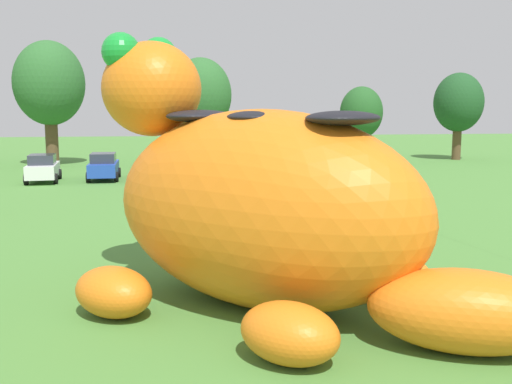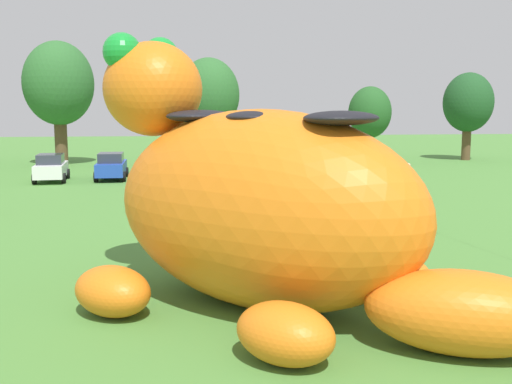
# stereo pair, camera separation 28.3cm
# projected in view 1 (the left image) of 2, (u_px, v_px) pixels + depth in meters

# --- Properties ---
(ground_plane) EXTENTS (160.00, 160.00, 0.00)m
(ground_plane) POSITION_uv_depth(u_px,v_px,m) (244.00, 295.00, 15.10)
(ground_plane) COLOR #4C8438
(giant_inflatable_creature) EXTENTS (12.03, 9.49, 6.56)m
(giant_inflatable_creature) POSITION_uv_depth(u_px,v_px,m) (263.00, 206.00, 14.03)
(giant_inflatable_creature) COLOR orange
(giant_inflatable_creature) RESTS_ON ground
(car_white) EXTENTS (2.21, 4.23, 1.72)m
(car_white) POSITION_uv_depth(u_px,v_px,m) (43.00, 168.00, 37.29)
(car_white) COLOR white
(car_white) RESTS_ON ground
(car_blue) EXTENTS (2.02, 4.14, 1.72)m
(car_blue) POSITION_uv_depth(u_px,v_px,m) (104.00, 166.00, 38.31)
(car_blue) COLOR #2347B7
(car_blue) RESTS_ON ground
(car_red) EXTENTS (2.25, 4.25, 1.72)m
(car_red) POSITION_uv_depth(u_px,v_px,m) (160.00, 167.00, 38.01)
(car_red) COLOR red
(car_red) RESTS_ON ground
(car_black) EXTENTS (2.02, 4.14, 1.72)m
(car_black) POSITION_uv_depth(u_px,v_px,m) (217.00, 166.00, 38.51)
(car_black) COLOR black
(car_black) RESTS_ON ground
(car_silver) EXTENTS (2.46, 4.33, 1.72)m
(car_silver) POSITION_uv_depth(u_px,v_px,m) (271.00, 166.00, 38.86)
(car_silver) COLOR #B7BABF
(car_silver) RESTS_ON ground
(car_yellow) EXTENTS (2.49, 4.34, 1.72)m
(car_yellow) POSITION_uv_depth(u_px,v_px,m) (322.00, 164.00, 39.75)
(car_yellow) COLOR yellow
(car_yellow) RESTS_ON ground
(tree_left) EXTENTS (5.49, 5.49, 9.74)m
(tree_left) POSITION_uv_depth(u_px,v_px,m) (49.00, 84.00, 47.02)
(tree_left) COLOR brown
(tree_left) RESTS_ON ground
(tree_mid_left) EXTENTS (4.69, 4.69, 8.33)m
(tree_mid_left) POSITION_uv_depth(u_px,v_px,m) (201.00, 96.00, 45.74)
(tree_mid_left) COLOR brown
(tree_mid_left) RESTS_ON ground
(tree_centre_left) EXTENTS (3.54, 3.54, 6.28)m
(tree_centre_left) POSITION_uv_depth(u_px,v_px,m) (361.00, 113.00, 49.65)
(tree_centre_left) COLOR brown
(tree_centre_left) RESTS_ON ground
(tree_centre) EXTENTS (4.24, 4.24, 7.53)m
(tree_centre) POSITION_uv_depth(u_px,v_px,m) (459.00, 103.00, 52.05)
(tree_centre) COLOR brown
(tree_centre) RESTS_ON ground
(spectator_near_inflatable) EXTENTS (0.38, 0.26, 1.71)m
(spectator_near_inflatable) POSITION_uv_depth(u_px,v_px,m) (401.00, 179.00, 31.89)
(spectator_near_inflatable) COLOR #2D334C
(spectator_near_inflatable) RESTS_ON ground
(spectator_mid_field) EXTENTS (0.38, 0.26, 1.71)m
(spectator_mid_field) POSITION_uv_depth(u_px,v_px,m) (224.00, 172.00, 35.23)
(spectator_mid_field) COLOR black
(spectator_mid_field) RESTS_ON ground
(spectator_by_cars) EXTENTS (0.38, 0.26, 1.71)m
(spectator_by_cars) POSITION_uv_depth(u_px,v_px,m) (401.00, 205.00, 23.63)
(spectator_by_cars) COLOR #2D334C
(spectator_by_cars) RESTS_ON ground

